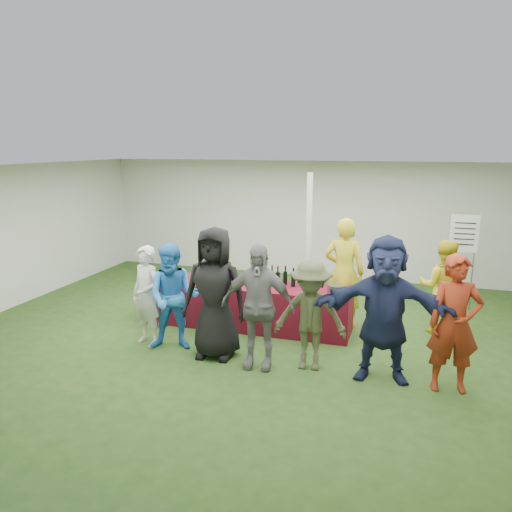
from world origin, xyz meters
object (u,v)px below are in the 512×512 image
(staff_back, at_px, (443,287))
(dump_bucket, at_px, (336,290))
(wine_list_sign, at_px, (464,241))
(staff_pourer, at_px, (344,272))
(customer_4, at_px, (310,316))
(customer_5, at_px, (384,309))
(customer_6, at_px, (455,324))
(customer_0, at_px, (147,296))
(customer_1, at_px, (174,297))
(serving_table, at_px, (245,305))
(customer_2, at_px, (215,293))
(customer_3, at_px, (258,306))

(staff_back, bearing_deg, dump_bucket, 33.83)
(wine_list_sign, bearing_deg, staff_pourer, -142.18)
(staff_pourer, bearing_deg, customer_4, 84.85)
(customer_5, bearing_deg, customer_6, -8.37)
(customer_0, xyz_separation_m, customer_5, (3.56, -0.12, 0.19))
(customer_1, distance_m, customer_5, 3.09)
(serving_table, xyz_separation_m, customer_0, (-1.19, -1.20, 0.41))
(customer_2, bearing_deg, serving_table, 86.66)
(dump_bucket, distance_m, customer_4, 1.10)
(customer_2, relative_size, customer_4, 1.25)
(wine_list_sign, distance_m, customer_6, 3.53)
(customer_3, bearing_deg, dump_bucket, 49.40)
(customer_1, relative_size, customer_4, 1.06)
(customer_0, height_order, customer_1, customer_1)
(dump_bucket, distance_m, staff_back, 1.85)
(wine_list_sign, height_order, customer_0, wine_list_sign)
(dump_bucket, xyz_separation_m, staff_back, (1.61, 0.89, -0.05))
(serving_table, bearing_deg, customer_0, -134.96)
(staff_pourer, height_order, customer_4, staff_pourer)
(staff_back, distance_m, customer_3, 3.29)
(wine_list_sign, height_order, customer_1, wine_list_sign)
(staff_back, xyz_separation_m, customer_1, (-3.91, -1.90, 0.03))
(staff_back, xyz_separation_m, customer_3, (-2.51, -2.12, 0.10))
(customer_4, distance_m, customer_5, 1.00)
(dump_bucket, bearing_deg, customer_3, -126.22)
(dump_bucket, xyz_separation_m, customer_6, (1.65, -1.17, 0.04))
(staff_back, distance_m, customer_4, 2.67)
(dump_bucket, height_order, staff_pourer, staff_pourer)
(wine_list_sign, distance_m, customer_3, 4.61)
(customer_1, height_order, customer_6, customer_6)
(customer_5, bearing_deg, wine_list_sign, 66.59)
(serving_table, xyz_separation_m, customer_6, (3.22, -1.39, 0.51))
(wine_list_sign, height_order, customer_2, customer_2)
(dump_bucket, xyz_separation_m, staff_pourer, (0.02, 0.77, 0.10))
(customer_0, distance_m, customer_5, 3.57)
(customer_3, bearing_deg, serving_table, 110.55)
(staff_pourer, bearing_deg, customer_0, 33.41)
(serving_table, xyz_separation_m, customer_4, (1.39, -1.30, 0.40))
(serving_table, bearing_deg, customer_6, -23.31)
(serving_table, relative_size, customer_5, 1.85)
(customer_5, xyz_separation_m, customer_6, (0.86, -0.07, -0.09))
(customer_2, xyz_separation_m, customer_3, (0.69, -0.15, -0.08))
(staff_pourer, xyz_separation_m, customer_4, (-0.21, -1.85, -0.17))
(wine_list_sign, relative_size, customer_5, 0.93)
(wine_list_sign, relative_size, customer_0, 1.15)
(customer_3, height_order, customer_6, customer_3)
(customer_0, distance_m, customer_2, 1.19)
(customer_1, bearing_deg, customer_4, -17.07)
(customer_0, height_order, customer_6, customer_6)
(wine_list_sign, xyz_separation_m, staff_pourer, (-1.99, -1.54, -0.38))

